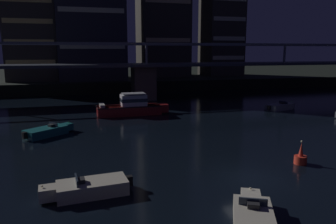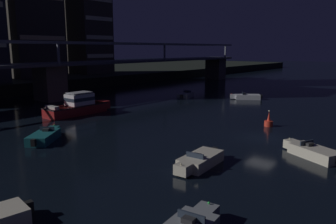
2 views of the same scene
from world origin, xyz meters
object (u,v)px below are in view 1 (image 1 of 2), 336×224
speedboat_mid_left (88,188)px  cabin_cruiser_near_left (131,107)px  tower_west_low (32,32)px  speedboat_mid_right (48,131)px  speedboat_near_right (280,107)px  tower_east_tall (221,29)px  channel_buoy (301,158)px  speedboat_mid_center (253,219)px  river_bridge (143,72)px

speedboat_mid_left → cabin_cruiser_near_left: bearing=75.4°
tower_west_low → speedboat_mid_right: bearing=-81.7°
speedboat_mid_right → cabin_cruiser_near_left: bearing=41.1°
speedboat_near_right → tower_east_tall: bearing=79.6°
cabin_cruiser_near_left → channel_buoy: size_ratio=5.22×
speedboat_near_right → speedboat_mid_center: 32.85m
speedboat_mid_right → channel_buoy: bearing=-35.7°
tower_east_tall → channel_buoy: bearing=-108.2°
tower_east_tall → speedboat_mid_left: tower_east_tall is taller
tower_west_low → speedboat_mid_right: size_ratio=4.20×
tower_west_low → tower_east_tall: (42.16, 2.30, 1.38)m
cabin_cruiser_near_left → speedboat_mid_left: 23.56m
tower_west_low → speedboat_mid_right: 41.10m
speedboat_mid_right → speedboat_near_right: bearing=12.1°
tower_east_tall → speedboat_mid_left: 66.17m
river_bridge → tower_east_tall: tower_east_tall is taller
cabin_cruiser_near_left → channel_buoy: cabin_cruiser_near_left is taller
river_bridge → speedboat_near_right: river_bridge is taller
river_bridge → speedboat_mid_center: bearing=-93.7°
tower_east_tall → speedboat_mid_center: tower_east_tall is taller
tower_west_low → channel_buoy: size_ratio=11.10×
speedboat_mid_center → tower_east_tall: bearing=67.4°
tower_west_low → tower_east_tall: bearing=3.1°
river_bridge → tower_west_low: tower_west_low is taller
tower_east_tall → speedboat_mid_right: (-36.44, -41.37, -12.78)m
tower_west_low → channel_buoy: 58.77m
speedboat_mid_left → channel_buoy: size_ratio=2.97×
river_bridge → speedboat_mid_center: (-2.72, -41.51, -4.20)m
speedboat_near_right → speedboat_mid_center: bearing=-125.9°
tower_east_tall → river_bridge: bearing=-138.9°
tower_west_low → speedboat_mid_left: bearing=-80.3°
speedboat_mid_left → channel_buoy: 15.04m
tower_east_tall → speedboat_near_right: (-6.38, -34.91, -12.78)m
tower_east_tall → speedboat_mid_right: bearing=-131.4°
speedboat_mid_center → river_bridge: bearing=86.3°
channel_buoy → speedboat_mid_center: bearing=-138.3°
speedboat_near_right → speedboat_mid_left: size_ratio=0.98×
cabin_cruiser_near_left → speedboat_mid_left: bearing=-104.6°
tower_west_low → tower_east_tall: tower_east_tall is taller
tower_west_low → speedboat_mid_left: size_ratio=3.73×
speedboat_near_right → channel_buoy: size_ratio=2.92×
speedboat_near_right → speedboat_mid_left: same height
tower_west_low → speedboat_mid_center: 62.50m
speedboat_near_right → river_bridge: bearing=138.0°
river_bridge → channel_buoy: size_ratio=60.22×
tower_west_low → speedboat_mid_left: 55.60m
speedboat_mid_left → speedboat_mid_right: same height
river_bridge → tower_west_low: bearing=137.4°
speedboat_near_right → speedboat_mid_right: 30.75m
channel_buoy → speedboat_mid_left: bearing=-175.1°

